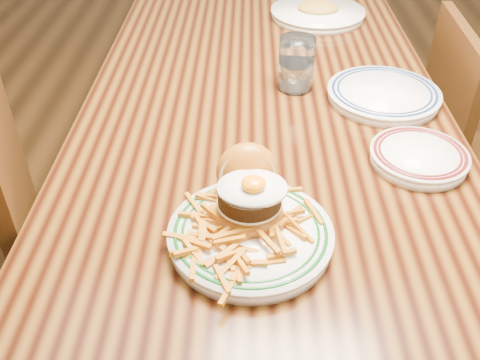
{
  "coord_description": "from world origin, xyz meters",
  "views": [
    {
      "loc": [
        -0.04,
        -1.05,
        1.38
      ],
      "look_at": [
        -0.05,
        -0.38,
        0.85
      ],
      "focal_mm": 40.0,
      "sensor_mm": 36.0,
      "label": 1
    }
  ],
  "objects_px": {
    "main_plate": "(250,219)",
    "side_plate": "(419,156)",
    "chair_right": "(471,158)",
    "table": "(264,146)"
  },
  "relations": [
    {
      "from": "main_plate",
      "to": "side_plate",
      "type": "distance_m",
      "value": 0.4
    },
    {
      "from": "chair_right",
      "to": "main_plate",
      "type": "relative_size",
      "value": 3.02
    },
    {
      "from": "table",
      "to": "main_plate",
      "type": "xyz_separation_m",
      "value": [
        -0.03,
        -0.4,
        0.12
      ]
    },
    {
      "from": "table",
      "to": "side_plate",
      "type": "xyz_separation_m",
      "value": [
        0.3,
        -0.19,
        0.11
      ]
    },
    {
      "from": "table",
      "to": "chair_right",
      "type": "xyz_separation_m",
      "value": [
        0.62,
        0.25,
        -0.2
      ]
    },
    {
      "from": "main_plate",
      "to": "side_plate",
      "type": "height_order",
      "value": "main_plate"
    },
    {
      "from": "chair_right",
      "to": "main_plate",
      "type": "xyz_separation_m",
      "value": [
        -0.66,
        -0.65,
        0.33
      ]
    },
    {
      "from": "table",
      "to": "main_plate",
      "type": "distance_m",
      "value": 0.42
    },
    {
      "from": "side_plate",
      "to": "chair_right",
      "type": "bearing_deg",
      "value": 47.55
    },
    {
      "from": "main_plate",
      "to": "table",
      "type": "bearing_deg",
      "value": 81.74
    }
  ]
}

